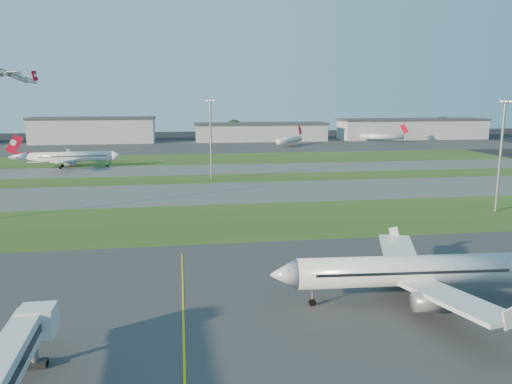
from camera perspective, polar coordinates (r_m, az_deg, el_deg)
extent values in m
plane|color=black|center=(58.69, -13.34, -16.03)|extent=(700.00, 700.00, 0.00)
cube|color=#333335|center=(58.69, -13.34, -16.03)|extent=(300.00, 70.00, 0.01)
cube|color=#2B4416|center=(107.65, -11.20, -3.56)|extent=(300.00, 34.00, 0.01)
cube|color=#515154|center=(139.87, -10.65, -0.27)|extent=(300.00, 32.00, 0.01)
cube|color=#2B4416|center=(164.48, -10.37, 1.37)|extent=(300.00, 18.00, 0.01)
cube|color=#515154|center=(186.23, -10.19, 2.45)|extent=(300.00, 26.00, 0.01)
cube|color=#2B4416|center=(218.94, -9.99, 3.66)|extent=(300.00, 40.00, 0.01)
cube|color=#333335|center=(278.59, -9.74, 5.14)|extent=(400.00, 80.00, 0.01)
cube|color=gold|center=(58.46, -8.26, -15.96)|extent=(0.25, 60.00, 0.02)
cube|color=silver|center=(56.35, -23.68, -13.36)|extent=(3.40, 3.00, 3.00)
cylinder|color=gray|center=(55.69, -24.00, -16.40)|extent=(0.70, 0.70, 3.20)
cube|color=black|center=(56.26, -23.90, -17.54)|extent=(2.20, 1.20, 0.70)
cylinder|color=silver|center=(67.94, 17.81, -8.54)|extent=(31.16, 5.91, 3.92)
cube|color=silver|center=(61.54, 21.69, -11.34)|extent=(7.34, 16.07, 1.60)
cube|color=silver|center=(75.73, 16.11, -6.87)|extent=(9.13, 16.16, 1.60)
cylinder|color=slate|center=(63.20, 19.40, -11.71)|extent=(4.48, 2.65, 2.37)
cylinder|color=slate|center=(73.53, 15.56, -8.30)|extent=(4.48, 2.65, 2.37)
cylinder|color=silver|center=(202.05, -20.43, 3.79)|extent=(30.60, 6.35, 3.85)
cube|color=red|center=(204.82, -25.88, 4.94)|extent=(6.58, 0.90, 7.67)
cube|color=silver|center=(210.23, -20.44, 3.90)|extent=(9.20, 15.85, 1.57)
cube|color=silver|center=(194.25, -20.99, 3.36)|extent=(6.94, 15.73, 1.57)
cylinder|color=slate|center=(207.97, -20.07, 3.55)|extent=(4.43, 2.67, 2.33)
cylinder|color=slate|center=(196.38, -20.45, 3.14)|extent=(4.43, 2.67, 2.33)
cylinder|color=silver|center=(283.93, -26.77, 12.15)|extent=(19.25, 16.98, 2.89)
cube|color=red|center=(290.05, -24.14, 13.07)|extent=(3.93, 3.40, 5.75)
cube|color=silver|center=(278.63, -26.12, 12.17)|extent=(11.26, 9.42, 1.17)
cube|color=silver|center=(289.82, -27.09, 11.99)|extent=(8.13, 11.74, 1.17)
cylinder|color=slate|center=(279.68, -26.47, 11.96)|extent=(3.57, 3.40, 1.75)
cylinder|color=slate|center=(287.80, -27.16, 11.84)|extent=(3.57, 3.40, 1.75)
cylinder|color=silver|center=(278.89, 3.84, 5.94)|extent=(19.07, 22.05, 3.20)
cube|color=red|center=(290.14, 5.04, 7.05)|extent=(3.54, 4.17, 6.16)
cylinder|color=silver|center=(313.48, 14.18, 6.16)|extent=(25.59, 11.66, 3.20)
cube|color=red|center=(314.20, 16.60, 6.93)|extent=(4.98, 2.00, 6.16)
cylinder|color=gray|center=(161.19, -5.18, 5.79)|extent=(0.60, 0.60, 25.00)
cube|color=gray|center=(160.62, -5.26, 10.38)|extent=(3.20, 0.50, 0.80)
cube|color=#FFF2CC|center=(160.62, -5.26, 10.38)|extent=(2.80, 0.70, 0.35)
cylinder|color=gray|center=(127.94, 26.13, 3.48)|extent=(0.60, 0.60, 25.00)
cube|color=gray|center=(127.22, 26.61, 9.25)|extent=(3.20, 0.50, 0.80)
cube|color=#FFF2CC|center=(127.22, 26.61, 9.25)|extent=(2.80, 0.70, 0.35)
cube|color=#ACAFB5|center=(311.97, -18.04, 6.64)|extent=(70.00, 22.00, 14.00)
cube|color=#383A3F|center=(311.60, -18.12, 8.03)|extent=(71.40, 23.00, 1.20)
cube|color=#ACAFB5|center=(312.04, 0.53, 6.79)|extent=(80.00, 22.00, 10.00)
cube|color=#383A3F|center=(311.71, 0.54, 7.82)|extent=(81.60, 23.00, 1.20)
cube|color=#ACAFB5|center=(342.48, 17.41, 6.82)|extent=(95.00, 22.00, 12.00)
cube|color=#383A3F|center=(342.15, 17.47, 7.92)|extent=(96.90, 23.00, 1.20)
cylinder|color=black|center=(320.23, -13.24, 6.04)|extent=(1.00, 1.00, 3.60)
sphere|color=black|center=(319.95, -13.27, 6.76)|extent=(9.90, 9.90, 9.90)
cylinder|color=black|center=(324.09, -2.50, 6.41)|extent=(1.00, 1.00, 4.20)
sphere|color=black|center=(323.77, -2.51, 7.25)|extent=(11.55, 11.55, 11.55)
cylinder|color=black|center=(338.54, 10.34, 6.40)|extent=(1.00, 1.00, 3.80)
sphere|color=black|center=(338.26, 10.37, 7.12)|extent=(10.45, 10.45, 10.45)
cylinder|color=black|center=(370.72, 20.49, 6.32)|extent=(1.00, 1.00, 4.60)
sphere|color=black|center=(370.42, 20.54, 7.12)|extent=(12.65, 12.65, 12.65)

